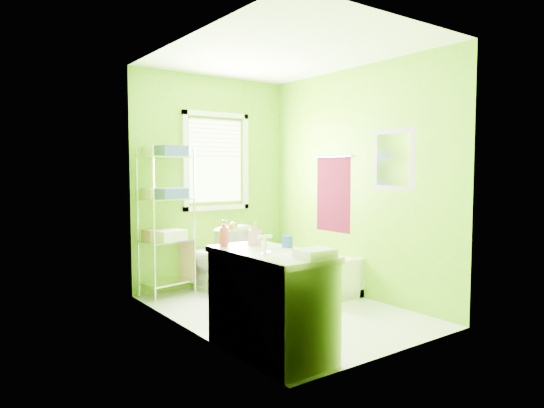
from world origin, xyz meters
TOP-DOWN VIEW (x-y plane):
  - ground at (0.00, 0.00)m, footprint 2.90×2.90m
  - room_envelope at (0.00, 0.00)m, footprint 2.14×2.94m
  - window at (0.05, 1.42)m, footprint 0.92×0.05m
  - door at (-1.04, -1.00)m, footprint 0.09×0.80m
  - right_wall_decor at (1.04, -0.02)m, footprint 0.04×1.48m
  - bathtub at (0.72, 0.53)m, footprint 0.66×1.41m
  - toilet at (-0.17, 1.08)m, footprint 0.61×0.87m
  - vanity at (-0.79, -0.88)m, footprint 0.56×1.08m
  - wire_shelf_unit at (-0.69, 1.27)m, footprint 0.62×0.50m

SIDE VIEW (x-z plane):
  - ground at x=0.00m, z-range 0.00..0.00m
  - bathtub at x=0.72m, z-range -0.08..0.37m
  - toilet at x=-0.17m, z-range 0.00..0.81m
  - vanity at x=-0.79m, z-range -0.08..0.95m
  - door at x=-1.04m, z-range 0.00..2.00m
  - wire_shelf_unit at x=-0.69m, z-range 0.19..1.91m
  - right_wall_decor at x=1.04m, z-range 0.74..1.91m
  - room_envelope at x=0.00m, z-range 0.24..2.86m
  - window at x=0.05m, z-range 1.00..2.22m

